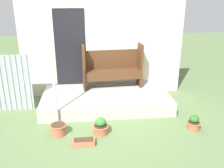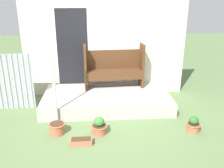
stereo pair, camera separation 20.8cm
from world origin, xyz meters
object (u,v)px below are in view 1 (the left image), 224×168
(support_post, at_px, (54,77))
(planter_box_rect, at_px, (84,142))
(flower_pot_middle, at_px, (101,127))
(flower_pot_left, at_px, (58,129))
(flower_pot_right, at_px, (194,123))
(bench, at_px, (112,66))

(support_post, relative_size, planter_box_rect, 5.21)
(support_post, xyz_separation_m, flower_pot_middle, (0.91, -0.47, -0.93))
(flower_pot_middle, bearing_deg, planter_box_rect, -133.72)
(flower_pot_left, xyz_separation_m, flower_pot_middle, (0.85, -0.05, 0.03))
(flower_pot_right, bearing_deg, flower_pot_left, 178.14)
(bench, xyz_separation_m, planter_box_rect, (-0.77, -2.17, -0.83))
(bench, distance_m, flower_pot_middle, 2.00)
(support_post, height_order, planter_box_rect, support_post)
(flower_pot_middle, distance_m, flower_pot_right, 1.93)
(flower_pot_left, distance_m, flower_pot_middle, 0.85)
(support_post, bearing_deg, flower_pot_right, -10.17)
(flower_pot_middle, distance_m, planter_box_rect, 0.51)
(flower_pot_right, bearing_deg, planter_box_rect, -172.01)
(bench, height_order, flower_pot_left, bench)
(support_post, height_order, flower_pot_left, support_post)
(support_post, relative_size, flower_pot_right, 6.66)
(flower_pot_left, bearing_deg, flower_pot_middle, -3.32)
(flower_pot_middle, bearing_deg, bench, 76.75)
(support_post, distance_m, bench, 1.91)
(flower_pot_middle, xyz_separation_m, flower_pot_right, (1.93, -0.04, -0.01))
(flower_pot_middle, bearing_deg, flower_pot_left, 176.68)
(bench, relative_size, flower_pot_right, 4.79)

